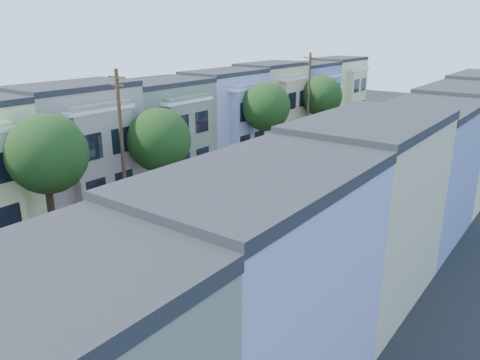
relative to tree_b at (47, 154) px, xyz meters
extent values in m
plane|color=black|center=(6.30, 3.53, -5.61)|extent=(160.00, 160.00, 0.00)
cube|color=black|center=(6.30, 18.53, -5.60)|extent=(12.00, 70.00, 0.02)
cube|color=gray|center=(0.25, 18.53, -5.53)|extent=(0.30, 70.00, 0.15)
cube|color=gray|center=(12.35, 18.53, -5.53)|extent=(0.30, 70.00, 0.15)
cube|color=gray|center=(-1.05, 18.53, -5.53)|extent=(2.60, 70.00, 0.15)
cube|color=gray|center=(13.65, 18.53, -5.53)|extent=(2.60, 70.00, 0.15)
cube|color=gold|center=(6.30, 18.53, -5.61)|extent=(0.12, 70.00, 0.01)
cube|color=#7C86B2|center=(-4.85, 18.53, -5.61)|extent=(5.00, 70.00, 8.50)
cube|color=#7C86B2|center=(17.45, 18.53, -5.61)|extent=(5.00, 70.00, 8.50)
cylinder|color=black|center=(-0.30, 0.00, -3.61)|extent=(0.44, 0.44, 3.99)
sphere|color=#294C1C|center=(0.00, 0.00, 0.03)|extent=(4.70, 4.70, 4.70)
cylinder|color=black|center=(-0.30, 8.87, -4.02)|extent=(0.44, 0.44, 3.18)
sphere|color=#294C1C|center=(0.00, 8.87, -0.78)|extent=(4.70, 4.70, 4.70)
cylinder|color=black|center=(-0.30, 22.93, -3.69)|extent=(0.44, 0.44, 3.83)
sphere|color=#294C1C|center=(0.00, 22.93, -0.13)|extent=(4.70, 4.70, 4.70)
cylinder|color=black|center=(-0.30, 34.49, -3.84)|extent=(0.44, 0.44, 3.55)
sphere|color=#294C1C|center=(0.00, 34.49, -0.42)|extent=(4.70, 4.70, 4.70)
cylinder|color=black|center=(12.90, 34.80, -4.09)|extent=(0.44, 0.44, 3.05)
sphere|color=#294C1C|center=(13.20, 34.80, -1.49)|extent=(3.06, 3.06, 3.06)
cylinder|color=#42301E|center=(0.00, 5.53, -0.61)|extent=(0.26, 0.26, 10.00)
cube|color=#42301E|center=(0.00, 5.53, 3.99)|extent=(1.60, 0.12, 0.12)
cylinder|color=#42301E|center=(0.00, 31.53, -0.61)|extent=(0.26, 0.26, 10.00)
cube|color=#42301E|center=(0.00, 31.53, 3.99)|extent=(1.60, 0.12, 0.12)
cube|color=silver|center=(8.22, 14.08, -3.94)|extent=(2.15, 3.85, 2.10)
cube|color=silver|center=(8.22, 16.90, -4.02)|extent=(2.15, 1.79, 1.93)
cube|color=black|center=(8.22, 14.89, -5.10)|extent=(1.98, 5.52, 0.21)
cube|color=#2D0A51|center=(7.90, 12.16, -3.69)|extent=(0.81, 0.04, 0.39)
cube|color=#198C1E|center=(8.62, 12.16, -3.69)|extent=(0.63, 0.04, 0.39)
cylinder|color=black|center=(7.25, 13.03, -5.21)|extent=(0.25, 0.81, 0.81)
cylinder|color=black|center=(9.18, 13.03, -5.21)|extent=(0.25, 0.81, 0.81)
cylinder|color=black|center=(7.25, 16.63, -5.21)|extent=(0.25, 0.81, 0.81)
cylinder|color=black|center=(9.18, 16.63, -5.21)|extent=(0.25, 0.81, 0.81)
imported|color=#252428|center=(8.29, 21.83, -4.85)|extent=(2.08, 4.69, 1.52)
imported|color=silver|center=(1.40, 2.58, -4.89)|extent=(2.45, 5.19, 1.43)
imported|color=#371108|center=(1.40, 14.12, -4.84)|extent=(1.88, 4.67, 1.53)
imported|color=slate|center=(11.20, -4.08, -4.86)|extent=(2.61, 5.46, 1.50)
imported|color=silver|center=(11.20, 0.70, -4.95)|extent=(1.80, 4.14, 1.31)
imported|color=black|center=(11.20, 20.35, -4.84)|extent=(2.85, 5.67, 1.54)
imported|color=#15103D|center=(11.20, 32.33, -4.86)|extent=(2.64, 5.48, 1.50)
camera|label=1|loc=(24.88, -14.40, 7.03)|focal=35.00mm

